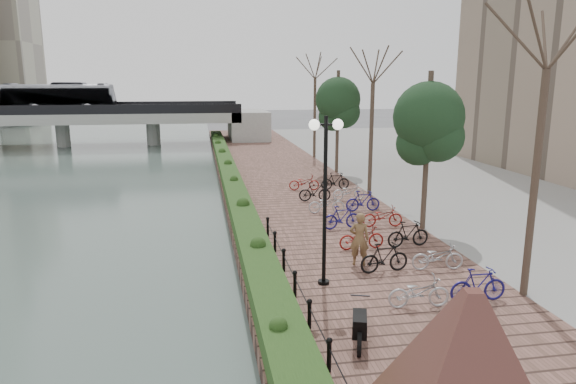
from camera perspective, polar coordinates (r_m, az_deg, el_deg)
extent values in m
plane|color=#59595B|center=(12.56, -3.26, -19.44)|extent=(220.00, 220.00, 0.00)
cube|color=brown|center=(29.29, 0.62, -0.29)|extent=(8.00, 75.00, 0.50)
cube|color=gray|center=(35.75, 26.74, 0.68)|extent=(24.00, 75.00, 0.50)
cube|color=#1F3C15|center=(31.22, -6.36, 1.45)|extent=(1.10, 56.00, 0.60)
cylinder|color=black|center=(11.49, 4.59, -17.76)|extent=(0.10, 0.10, 0.70)
cylinder|color=black|center=(13.21, 2.40, -13.52)|extent=(0.10, 0.10, 0.70)
cylinder|color=black|center=(15.00, 0.78, -10.26)|extent=(0.10, 0.10, 0.70)
cylinder|color=black|center=(16.84, -0.47, -7.70)|extent=(0.10, 0.10, 0.70)
cylinder|color=black|center=(18.71, -1.46, -5.64)|extent=(0.10, 0.10, 0.70)
cylinder|color=black|center=(20.61, -2.26, -3.96)|extent=(0.10, 0.10, 0.70)
pyramid|color=#47271E|center=(8.54, 19.19, -19.44)|extent=(5.98, 5.98, 2.94)
cylinder|color=black|center=(15.26, 4.12, -1.19)|extent=(0.12, 0.12, 5.11)
cylinder|color=black|center=(14.90, 4.25, 7.48)|extent=(0.70, 0.06, 0.06)
sphere|color=white|center=(14.82, 2.93, 7.47)|extent=(0.32, 0.32, 0.32)
sphere|color=white|center=(14.98, 5.56, 7.48)|extent=(0.32, 0.32, 0.32)
imported|color=brown|center=(17.42, 7.93, -5.19)|extent=(0.76, 0.60, 1.82)
imported|color=#ADAEB2|center=(14.71, 14.33, -10.72)|extent=(0.60, 1.72, 0.90)
imported|color=black|center=(16.93, 10.77, -7.28)|extent=(0.47, 1.66, 1.00)
imported|color=maroon|center=(19.27, 8.08, -4.92)|extent=(0.60, 1.71, 0.90)
imported|color=navy|center=(21.65, 6.00, -2.81)|extent=(0.47, 1.66, 1.00)
imported|color=#ADAEB2|center=(24.09, 4.34, -1.35)|extent=(0.60, 1.71, 0.90)
imported|color=black|center=(26.55, 2.99, 0.04)|extent=(0.47, 1.66, 1.00)
imported|color=maroon|center=(29.05, 1.86, 1.01)|extent=(0.60, 1.72, 0.90)
imported|color=navy|center=(15.48, 20.53, -9.75)|extent=(0.47, 1.66, 1.00)
imported|color=#ADAEB2|center=(17.63, 16.30, -6.94)|extent=(0.60, 1.71, 0.90)
imported|color=black|center=(19.87, 13.05, -4.45)|extent=(0.47, 1.66, 1.00)
imported|color=maroon|center=(22.21, 10.48, -2.70)|extent=(0.60, 1.71, 0.90)
imported|color=navy|center=(24.57, 8.42, -1.07)|extent=(0.47, 1.66, 1.00)
imported|color=#ADAEB2|center=(27.01, 6.71, 0.08)|extent=(0.60, 1.71, 0.90)
imported|color=black|center=(29.45, 5.30, 1.22)|extent=(0.47, 1.66, 1.00)
cube|color=gray|center=(57.45, -23.88, 7.59)|extent=(36.00, 8.00, 1.00)
cube|color=black|center=(53.62, -24.96, 8.26)|extent=(36.00, 0.15, 0.90)
cube|color=black|center=(61.18, -23.09, 8.77)|extent=(36.00, 0.15, 0.90)
cylinder|color=gray|center=(57.58, -23.73, 5.86)|extent=(1.40, 1.40, 2.50)
cylinder|color=gray|center=(56.10, -14.74, 6.35)|extent=(1.40, 1.40, 2.50)
imported|color=silver|center=(57.36, -24.06, 9.58)|extent=(2.52, 10.77, 3.00)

